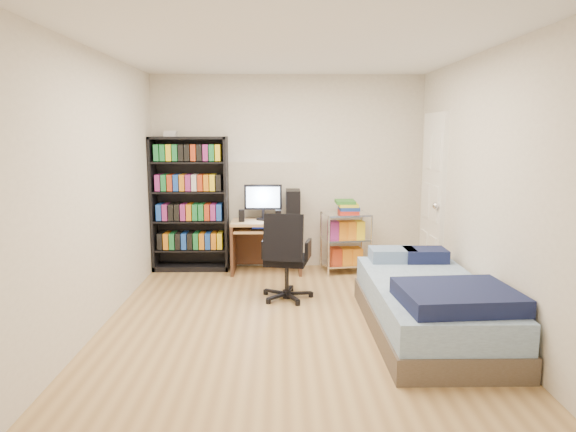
{
  "coord_description": "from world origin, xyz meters",
  "views": [
    {
      "loc": [
        -0.1,
        -4.7,
        1.77
      ],
      "look_at": [
        -0.02,
        0.4,
        0.94
      ],
      "focal_mm": 32.0,
      "sensor_mm": 36.0,
      "label": 1
    }
  ],
  "objects_px": {
    "bed": "(430,305)",
    "media_shelf": "(190,202)",
    "computer_desk": "(274,225)",
    "office_chair": "(286,272)"
  },
  "relations": [
    {
      "from": "bed",
      "to": "media_shelf",
      "type": "bearing_deg",
      "value": 138.5
    },
    {
      "from": "computer_desk",
      "to": "office_chair",
      "type": "relative_size",
      "value": 1.17
    },
    {
      "from": "media_shelf",
      "to": "computer_desk",
      "type": "bearing_deg",
      "value": -5.39
    },
    {
      "from": "media_shelf",
      "to": "office_chair",
      "type": "distance_m",
      "value": 1.84
    },
    {
      "from": "media_shelf",
      "to": "computer_desk",
      "type": "relative_size",
      "value": 1.6
    },
    {
      "from": "media_shelf",
      "to": "bed",
      "type": "relative_size",
      "value": 0.88
    },
    {
      "from": "media_shelf",
      "to": "office_chair",
      "type": "bearing_deg",
      "value": -45.71
    },
    {
      "from": "media_shelf",
      "to": "computer_desk",
      "type": "distance_m",
      "value": 1.11
    },
    {
      "from": "media_shelf",
      "to": "office_chair",
      "type": "relative_size",
      "value": 1.88
    },
    {
      "from": "office_chair",
      "to": "media_shelf",
      "type": "bearing_deg",
      "value": 145.71
    }
  ]
}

